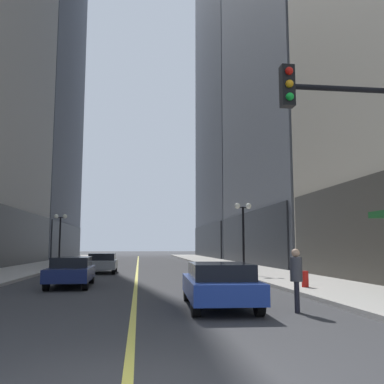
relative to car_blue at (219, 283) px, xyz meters
The scene contains 13 objects.
ground_plane 28.03m from the car_blue, 95.13° to the left, with size 200.00×200.00×0.00m, color #38383A.
sidewalk_left 29.92m from the car_blue, 111.07° to the left, with size 4.50×78.00×0.15m, color #ADA8A0.
sidewalk_right 28.50m from the car_blue, 78.37° to the left, with size 4.50×78.00×0.15m, color #ADA8A0.
lane_centre_stripe 28.03m from the car_blue, 95.13° to the left, with size 0.16×70.00×0.01m, color #E5D64C.
building_left_far 67.04m from the car_blue, 111.43° to the left, with size 15.70×26.00×72.67m.
building_right_far 62.60m from the car_blue, 74.81° to the left, with size 12.92×26.00×62.07m.
car_blue is the anchor object (origin of this frame).
car_navy 9.06m from the car_blue, 126.57° to the left, with size 1.94×4.58×1.32m.
car_grey 17.43m from the car_blue, 106.09° to the left, with size 1.93×4.13×1.32m.
pedestrian_with_orange_bag 2.29m from the car_blue, 29.43° to the right, with size 0.43×0.43×1.75m.
street_lamp_left_far 25.38m from the car_blue, 110.65° to the left, with size 1.06×0.36×4.43m.
street_lamp_right_mid 13.48m from the car_blue, 72.90° to the left, with size 1.06×0.36×4.43m.
fire_hydrant_right 6.18m from the car_blue, 44.59° to the left, with size 0.28×0.28×0.80m, color red.
Camera 1 is at (0.13, -5.57, 1.84)m, focal length 39.72 mm.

